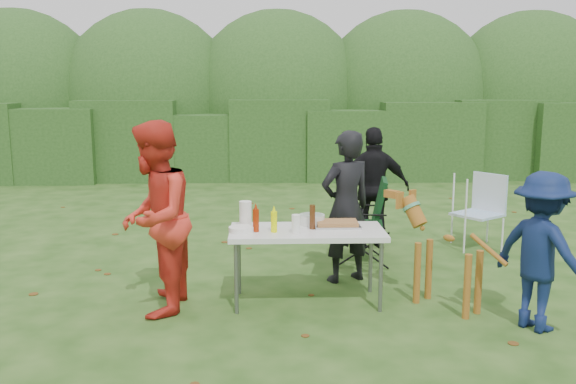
{
  "coord_description": "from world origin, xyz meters",
  "views": [
    {
      "loc": [
        -0.29,
        -5.88,
        2.12
      ],
      "look_at": [
        -0.06,
        0.52,
        1.0
      ],
      "focal_mm": 38.0,
      "sensor_mm": 36.0,
      "label": 1
    }
  ],
  "objects_px": {
    "person_cook": "(346,207)",
    "mustard_bottle": "(274,222)",
    "person_black_puffy": "(374,188)",
    "child": "(542,252)",
    "camping_chair": "(359,220)",
    "beer_bottle": "(312,217)",
    "lawn_chair": "(477,211)",
    "person_red_jacket": "(155,218)",
    "dog": "(448,255)",
    "paper_towel_roll": "(245,214)",
    "ketchup_bottle": "(256,220)",
    "folding_table": "(307,235)"
  },
  "relations": [
    {
      "from": "folding_table",
      "to": "mustard_bottle",
      "type": "distance_m",
      "value": 0.37
    },
    {
      "from": "child",
      "to": "beer_bottle",
      "type": "height_order",
      "value": "child"
    },
    {
      "from": "child",
      "to": "dog",
      "type": "bearing_deg",
      "value": 19.76
    },
    {
      "from": "child",
      "to": "mustard_bottle",
      "type": "height_order",
      "value": "child"
    },
    {
      "from": "person_red_jacket",
      "to": "mustard_bottle",
      "type": "xyz_separation_m",
      "value": [
        1.11,
        0.11,
        -0.07
      ]
    },
    {
      "from": "person_cook",
      "to": "paper_towel_roll",
      "type": "bearing_deg",
      "value": 2.54
    },
    {
      "from": "paper_towel_roll",
      "to": "person_black_puffy",
      "type": "bearing_deg",
      "value": 49.89
    },
    {
      "from": "child",
      "to": "ketchup_bottle",
      "type": "distance_m",
      "value": 2.58
    },
    {
      "from": "person_cook",
      "to": "paper_towel_roll",
      "type": "relative_size",
      "value": 6.37
    },
    {
      "from": "lawn_chair",
      "to": "person_cook",
      "type": "bearing_deg",
      "value": -0.91
    },
    {
      "from": "folding_table",
      "to": "ketchup_bottle",
      "type": "xyz_separation_m",
      "value": [
        -0.5,
        -0.07,
        0.16
      ]
    },
    {
      "from": "child",
      "to": "ketchup_bottle",
      "type": "xyz_separation_m",
      "value": [
        -2.49,
        0.66,
        0.15
      ]
    },
    {
      "from": "ketchup_bottle",
      "to": "paper_towel_roll",
      "type": "distance_m",
      "value": 0.22
    },
    {
      "from": "folding_table",
      "to": "person_red_jacket",
      "type": "xyz_separation_m",
      "value": [
        -1.43,
        -0.2,
        0.22
      ]
    },
    {
      "from": "camping_chair",
      "to": "lawn_chair",
      "type": "height_order",
      "value": "camping_chair"
    },
    {
      "from": "ketchup_bottle",
      "to": "person_red_jacket",
      "type": "bearing_deg",
      "value": -172.03
    },
    {
      "from": "person_black_puffy",
      "to": "beer_bottle",
      "type": "bearing_deg",
      "value": 62.15
    },
    {
      "from": "dog",
      "to": "camping_chair",
      "type": "relative_size",
      "value": 1.07
    },
    {
      "from": "person_black_puffy",
      "to": "dog",
      "type": "distance_m",
      "value": 2.29
    },
    {
      "from": "person_red_jacket",
      "to": "paper_towel_roll",
      "type": "xyz_separation_m",
      "value": [
        0.83,
        0.32,
        -0.04
      ]
    },
    {
      "from": "person_red_jacket",
      "to": "mustard_bottle",
      "type": "distance_m",
      "value": 1.12
    },
    {
      "from": "person_red_jacket",
      "to": "mustard_bottle",
      "type": "relative_size",
      "value": 9.07
    },
    {
      "from": "paper_towel_roll",
      "to": "beer_bottle",
      "type": "bearing_deg",
      "value": -8.62
    },
    {
      "from": "person_cook",
      "to": "mustard_bottle",
      "type": "height_order",
      "value": "person_cook"
    },
    {
      "from": "folding_table",
      "to": "child",
      "type": "bearing_deg",
      "value": -19.96
    },
    {
      "from": "beer_bottle",
      "to": "camping_chair",
      "type": "bearing_deg",
      "value": 63.65
    },
    {
      "from": "person_cook",
      "to": "ketchup_bottle",
      "type": "xyz_separation_m",
      "value": [
        -0.96,
        -0.74,
        0.02
      ]
    },
    {
      "from": "dog",
      "to": "lawn_chair",
      "type": "bearing_deg",
      "value": -65.38
    },
    {
      "from": "person_red_jacket",
      "to": "dog",
      "type": "distance_m",
      "value": 2.79
    },
    {
      "from": "person_cook",
      "to": "beer_bottle",
      "type": "bearing_deg",
      "value": 32.81
    },
    {
      "from": "person_black_puffy",
      "to": "paper_towel_roll",
      "type": "xyz_separation_m",
      "value": [
        -1.62,
        -1.92,
        0.07
      ]
    },
    {
      "from": "person_cook",
      "to": "person_black_puffy",
      "type": "distance_m",
      "value": 1.48
    },
    {
      "from": "person_cook",
      "to": "beer_bottle",
      "type": "relative_size",
      "value": 6.9
    },
    {
      "from": "person_cook",
      "to": "lawn_chair",
      "type": "bearing_deg",
      "value": -170.14
    },
    {
      "from": "camping_chair",
      "to": "mustard_bottle",
      "type": "xyz_separation_m",
      "value": [
        -1.05,
        -1.47,
        0.32
      ]
    },
    {
      "from": "dog",
      "to": "camping_chair",
      "type": "bearing_deg",
      "value": -18.83
    },
    {
      "from": "mustard_bottle",
      "to": "beer_bottle",
      "type": "xyz_separation_m",
      "value": [
        0.38,
        0.12,
        0.02
      ]
    },
    {
      "from": "person_black_puffy",
      "to": "child",
      "type": "distance_m",
      "value": 2.94
    },
    {
      "from": "person_cook",
      "to": "beer_bottle",
      "type": "xyz_separation_m",
      "value": [
        -0.41,
        -0.65,
        0.03
      ]
    },
    {
      "from": "folding_table",
      "to": "mustard_bottle",
      "type": "xyz_separation_m",
      "value": [
        -0.32,
        -0.09,
        0.15
      ]
    },
    {
      "from": "child",
      "to": "camping_chair",
      "type": "distance_m",
      "value": 2.47
    },
    {
      "from": "lawn_chair",
      "to": "person_red_jacket",
      "type": "bearing_deg",
      "value": -5.56
    },
    {
      "from": "camping_chair",
      "to": "paper_towel_roll",
      "type": "relative_size",
      "value": 3.99
    },
    {
      "from": "mustard_bottle",
      "to": "paper_towel_roll",
      "type": "height_order",
      "value": "paper_towel_roll"
    },
    {
      "from": "ketchup_bottle",
      "to": "lawn_chair",
      "type": "bearing_deg",
      "value": 35.57
    },
    {
      "from": "person_red_jacket",
      "to": "camping_chair",
      "type": "bearing_deg",
      "value": 129.14
    },
    {
      "from": "person_black_puffy",
      "to": "beer_bottle",
      "type": "distance_m",
      "value": 2.23
    },
    {
      "from": "paper_towel_roll",
      "to": "mustard_bottle",
      "type": "bearing_deg",
      "value": -37.74
    },
    {
      "from": "child",
      "to": "beer_bottle",
      "type": "distance_m",
      "value": 2.09
    },
    {
      "from": "person_cook",
      "to": "dog",
      "type": "relative_size",
      "value": 1.49
    }
  ]
}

